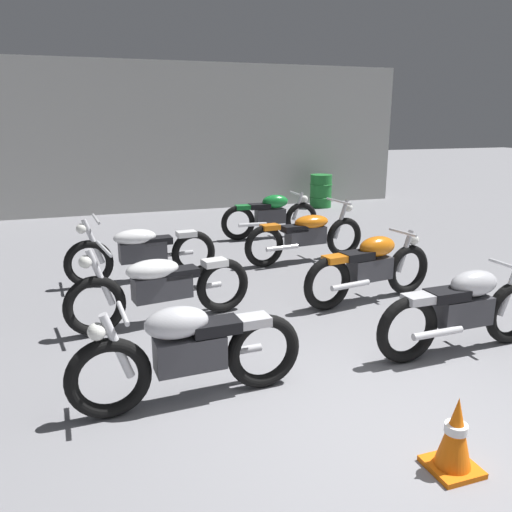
{
  "coord_description": "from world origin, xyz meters",
  "views": [
    {
      "loc": [
        -2.14,
        -2.84,
        2.29
      ],
      "look_at": [
        0.0,
        3.29,
        0.55
      ],
      "focal_mm": 36.36,
      "sensor_mm": 36.0,
      "label": 1
    }
  ],
  "objects_px": {
    "motorcycle_left_row_2": "(142,250)",
    "motorcycle_right_row_3": "(271,215)",
    "motorcycle_left_row_1": "(161,286)",
    "traffic_cone": "(455,436)",
    "motorcycle_right_row_0": "(464,309)",
    "motorcycle_right_row_2": "(307,235)",
    "motorcycle_right_row_1": "(371,267)",
    "motorcycle_left_row_0": "(189,350)",
    "oil_drum": "(321,191)"
  },
  "relations": [
    {
      "from": "motorcycle_right_row_3",
      "to": "oil_drum",
      "type": "xyz_separation_m",
      "value": [
        2.53,
        2.95,
        -0.03
      ]
    },
    {
      "from": "motorcycle_left_row_0",
      "to": "motorcycle_right_row_3",
      "type": "xyz_separation_m",
      "value": [
        2.79,
        5.45,
        0.0
      ]
    },
    {
      "from": "motorcycle_left_row_1",
      "to": "motorcycle_right_row_2",
      "type": "xyz_separation_m",
      "value": [
        2.66,
        1.86,
        0.0
      ]
    },
    {
      "from": "motorcycle_left_row_2",
      "to": "motorcycle_right_row_3",
      "type": "distance_m",
      "value": 3.36
    },
    {
      "from": "motorcycle_right_row_1",
      "to": "motorcycle_right_row_2",
      "type": "distance_m",
      "value": 2.01
    },
    {
      "from": "motorcycle_right_row_1",
      "to": "motorcycle_right_row_2",
      "type": "xyz_separation_m",
      "value": [
        0.03,
        2.01,
        -0.01
      ]
    },
    {
      "from": "motorcycle_left_row_0",
      "to": "motorcycle_right_row_0",
      "type": "xyz_separation_m",
      "value": [
        2.77,
        0.03,
        0.0
      ]
    },
    {
      "from": "motorcycle_left_row_1",
      "to": "traffic_cone",
      "type": "relative_size",
      "value": 4.0
    },
    {
      "from": "motorcycle_right_row_3",
      "to": "motorcycle_left_row_1",
      "type": "bearing_deg",
      "value": -126.58
    },
    {
      "from": "motorcycle_right_row_0",
      "to": "motorcycle_right_row_2",
      "type": "relative_size",
      "value": 0.91
    },
    {
      "from": "motorcycle_right_row_2",
      "to": "traffic_cone",
      "type": "distance_m",
      "value": 5.24
    },
    {
      "from": "motorcycle_right_row_0",
      "to": "motorcycle_right_row_1",
      "type": "distance_m",
      "value": 1.61
    },
    {
      "from": "motorcycle_left_row_0",
      "to": "motorcycle_left_row_2",
      "type": "bearing_deg",
      "value": 88.97
    },
    {
      "from": "motorcycle_left_row_0",
      "to": "motorcycle_left_row_1",
      "type": "distance_m",
      "value": 1.78
    },
    {
      "from": "motorcycle_left_row_2",
      "to": "oil_drum",
      "type": "distance_m",
      "value": 7.19
    },
    {
      "from": "oil_drum",
      "to": "motorcycle_left_row_1",
      "type": "bearing_deg",
      "value": -128.41
    },
    {
      "from": "motorcycle_right_row_2",
      "to": "oil_drum",
      "type": "height_order",
      "value": "motorcycle_right_row_2"
    },
    {
      "from": "motorcycle_right_row_3",
      "to": "oil_drum",
      "type": "relative_size",
      "value": 2.32
    },
    {
      "from": "motorcycle_left_row_2",
      "to": "motorcycle_right_row_1",
      "type": "relative_size",
      "value": 1.11
    },
    {
      "from": "motorcycle_left_row_1",
      "to": "motorcycle_right_row_1",
      "type": "xyz_separation_m",
      "value": [
        2.63,
        -0.14,
        0.01
      ]
    },
    {
      "from": "motorcycle_right_row_0",
      "to": "motorcycle_right_row_2",
      "type": "distance_m",
      "value": 3.61
    },
    {
      "from": "motorcycle_right_row_3",
      "to": "motorcycle_right_row_1",
      "type": "bearing_deg",
      "value": -91.44
    },
    {
      "from": "motorcycle_left_row_1",
      "to": "motorcycle_right_row_0",
      "type": "height_order",
      "value": "motorcycle_left_row_1"
    },
    {
      "from": "traffic_cone",
      "to": "motorcycle_left_row_1",
      "type": "bearing_deg",
      "value": 113.7
    },
    {
      "from": "motorcycle_right_row_0",
      "to": "motorcycle_right_row_2",
      "type": "bearing_deg",
      "value": 90.85
    },
    {
      "from": "motorcycle_left_row_2",
      "to": "motorcycle_right_row_1",
      "type": "height_order",
      "value": "motorcycle_left_row_2"
    },
    {
      "from": "motorcycle_right_row_1",
      "to": "traffic_cone",
      "type": "xyz_separation_m",
      "value": [
        -1.22,
        -3.07,
        -0.2
      ]
    },
    {
      "from": "motorcycle_left_row_2",
      "to": "traffic_cone",
      "type": "height_order",
      "value": "motorcycle_left_row_2"
    },
    {
      "from": "motorcycle_left_row_0",
      "to": "motorcycle_left_row_1",
      "type": "height_order",
      "value": "motorcycle_left_row_1"
    },
    {
      "from": "motorcycle_left_row_2",
      "to": "motorcycle_right_row_2",
      "type": "height_order",
      "value": "same"
    },
    {
      "from": "motorcycle_left_row_2",
      "to": "oil_drum",
      "type": "relative_size",
      "value": 2.56
    },
    {
      "from": "motorcycle_right_row_1",
      "to": "oil_drum",
      "type": "relative_size",
      "value": 2.31
    },
    {
      "from": "motorcycle_left_row_1",
      "to": "traffic_cone",
      "type": "height_order",
      "value": "motorcycle_left_row_1"
    },
    {
      "from": "motorcycle_left_row_2",
      "to": "motorcycle_left_row_0",
      "type": "bearing_deg",
      "value": -91.03
    },
    {
      "from": "motorcycle_right_row_0",
      "to": "traffic_cone",
      "type": "height_order",
      "value": "motorcycle_right_row_0"
    },
    {
      "from": "motorcycle_left_row_0",
      "to": "oil_drum",
      "type": "relative_size",
      "value": 2.32
    },
    {
      "from": "motorcycle_left_row_1",
      "to": "motorcycle_right_row_3",
      "type": "bearing_deg",
      "value": 53.42
    },
    {
      "from": "motorcycle_right_row_2",
      "to": "oil_drum",
      "type": "bearing_deg",
      "value": 61.43
    },
    {
      "from": "oil_drum",
      "to": "motorcycle_right_row_1",
      "type": "bearing_deg",
      "value": -111.18
    },
    {
      "from": "motorcycle_right_row_1",
      "to": "motorcycle_left_row_1",
      "type": "bearing_deg",
      "value": 176.9
    },
    {
      "from": "motorcycle_right_row_2",
      "to": "motorcycle_left_row_1",
      "type": "bearing_deg",
      "value": -144.98
    },
    {
      "from": "motorcycle_right_row_2",
      "to": "motorcycle_left_row_2",
      "type": "bearing_deg",
      "value": -176.48
    },
    {
      "from": "motorcycle_left_row_2",
      "to": "motorcycle_right_row_0",
      "type": "xyz_separation_m",
      "value": [
        2.71,
        -3.45,
        0.01
      ]
    },
    {
      "from": "motorcycle_left_row_0",
      "to": "motorcycle_right_row_3",
      "type": "height_order",
      "value": "same"
    },
    {
      "from": "motorcycle_left_row_1",
      "to": "motorcycle_left_row_2",
      "type": "xyz_separation_m",
      "value": [
        0.0,
        1.7,
        0.0
      ]
    },
    {
      "from": "motorcycle_left_row_2",
      "to": "motorcycle_left_row_1",
      "type": "bearing_deg",
      "value": -90.08
    },
    {
      "from": "motorcycle_right_row_3",
      "to": "oil_drum",
      "type": "distance_m",
      "value": 3.88
    },
    {
      "from": "motorcycle_right_row_1",
      "to": "motorcycle_right_row_3",
      "type": "height_order",
      "value": "same"
    },
    {
      "from": "motorcycle_left_row_1",
      "to": "motorcycle_right_row_0",
      "type": "bearing_deg",
      "value": -32.74
    },
    {
      "from": "motorcycle_left_row_2",
      "to": "motorcycle_right_row_0",
      "type": "relative_size",
      "value": 1.1
    }
  ]
}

